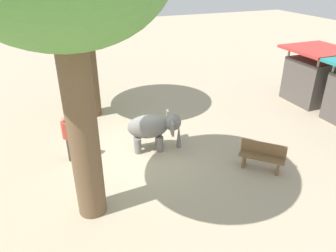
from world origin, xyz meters
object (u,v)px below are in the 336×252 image
at_px(elephant, 154,128).
at_px(person_handler, 67,134).
at_px(market_stall_red, 313,78).
at_px(wooden_bench, 262,155).

height_order(elephant, person_handler, person_handler).
bearing_deg(market_stall_red, person_handler, -84.34).
distance_m(wooden_bench, market_stall_red, 6.80).
relative_size(person_handler, wooden_bench, 1.27).
xyz_separation_m(elephant, wooden_bench, (2.40, 2.78, -0.36)).
height_order(person_handler, market_stall_red, market_stall_red).
relative_size(elephant, person_handler, 1.18).
bearing_deg(wooden_bench, market_stall_red, -99.97).
xyz_separation_m(person_handler, wooden_bench, (2.78, 5.59, -0.48)).
height_order(elephant, wooden_bench, elephant).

